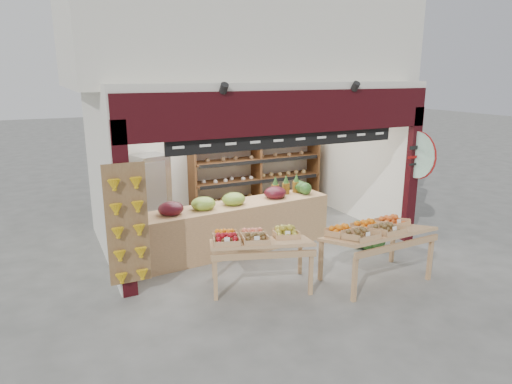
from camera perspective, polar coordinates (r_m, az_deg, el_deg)
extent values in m
plane|color=#61615D|center=(9.06, 0.69, -6.49)|extent=(60.00, 60.00, 0.00)
cube|color=silver|center=(10.70, -4.77, 5.09)|extent=(5.76, 0.18, 3.00)
cube|color=silver|center=(8.41, -18.49, 1.77)|extent=(0.18, 3.38, 3.00)
cube|color=silver|center=(10.62, 12.90, 4.70)|extent=(0.18, 3.38, 3.00)
cube|color=silver|center=(8.99, -1.00, 13.33)|extent=(5.76, 3.38, 0.12)
cube|color=silver|center=(10.05, -3.82, 19.95)|extent=(6.36, 4.60, 2.40)
cube|color=black|center=(7.55, 4.34, 9.93)|extent=(5.70, 0.14, 0.70)
cube|color=black|center=(6.87, -16.19, -2.34)|extent=(0.22, 0.14, 2.65)
cube|color=black|center=(9.41, 18.86, 1.95)|extent=(0.22, 0.14, 2.65)
cube|color=black|center=(7.63, 4.17, 6.58)|extent=(4.20, 0.05, 0.26)
cylinder|color=white|center=(7.70, 4.59, 8.53)|extent=(0.34, 0.05, 0.34)
cube|color=olive|center=(6.84, -15.79, -3.92)|extent=(0.60, 0.04, 1.80)
cylinder|color=silver|center=(9.27, 19.46, 4.40)|extent=(0.04, 0.90, 0.90)
cylinder|color=maroon|center=(9.26, 19.57, 4.38)|extent=(0.01, 0.92, 0.92)
cube|color=brown|center=(10.26, -7.93, 0.85)|extent=(0.05, 0.53, 1.69)
cube|color=brown|center=(10.83, 0.07, 1.72)|extent=(0.05, 0.53, 1.69)
cube|color=brown|center=(11.59, 7.14, 2.46)|extent=(0.05, 0.53, 1.69)
cube|color=brown|center=(10.94, 0.06, -0.71)|extent=(3.17, 0.53, 0.04)
cube|color=brown|center=(10.83, 0.07, 1.72)|extent=(3.17, 0.53, 0.04)
cube|color=brown|center=(10.73, 0.07, 4.19)|extent=(3.17, 0.53, 0.04)
cube|color=brown|center=(10.67, 0.07, 6.14)|extent=(3.17, 0.53, 0.04)
cone|color=olive|center=(10.17, -6.42, 6.43)|extent=(0.32, 0.32, 0.28)
cone|color=olive|center=(10.39, -3.10, 6.68)|extent=(0.32, 0.32, 0.28)
cone|color=olive|center=(10.65, 0.07, 6.89)|extent=(0.32, 0.32, 0.28)
cone|color=olive|center=(10.94, 3.08, 7.07)|extent=(0.32, 0.32, 0.28)
cone|color=olive|center=(11.25, 5.93, 7.23)|extent=(0.32, 0.32, 0.28)
cube|color=#B4B6BC|center=(9.94, -12.93, -0.05)|extent=(0.78, 0.78, 1.62)
cube|color=beige|center=(8.98, -14.81, -6.04)|extent=(0.46, 0.40, 0.33)
cube|color=beige|center=(8.89, -14.62, -4.16)|extent=(0.42, 0.37, 0.28)
cube|color=#134722|center=(8.85, -11.31, -6.34)|extent=(0.43, 0.37, 0.28)
cube|color=beige|center=(9.23, -11.20, -5.51)|extent=(0.39, 0.34, 0.26)
cube|color=tan|center=(8.63, -2.17, -4.37)|extent=(3.70, 1.01, 0.91)
ellipsoid|color=#59141E|center=(7.95, -10.60, -2.07)|extent=(0.45, 0.41, 0.24)
ellipsoid|color=#8CB23F|center=(8.16, -6.60, -1.47)|extent=(0.45, 0.41, 0.24)
ellipsoid|color=#8CB23F|center=(8.42, -2.82, -0.90)|extent=(0.45, 0.41, 0.24)
ellipsoid|color=#59141E|center=(8.86, 2.41, -0.09)|extent=(0.45, 0.41, 0.24)
cylinder|color=olive|center=(9.04, 2.43, 0.26)|extent=(0.15, 0.15, 0.22)
cylinder|color=olive|center=(9.17, 3.76, 0.46)|extent=(0.15, 0.15, 0.22)
cylinder|color=olive|center=(9.31, 5.05, 0.65)|extent=(0.15, 0.15, 0.22)
cube|color=tan|center=(7.08, 0.57, -6.35)|extent=(1.75, 1.32, 0.23)
cube|color=tan|center=(6.85, -5.09, -10.94)|extent=(0.08, 0.08, 0.63)
cube|color=tan|center=(7.03, 6.87, -10.30)|extent=(0.08, 0.08, 0.63)
cube|color=tan|center=(7.53, -5.29, -8.48)|extent=(0.08, 0.08, 0.63)
cube|color=tan|center=(7.70, 5.54, -7.97)|extent=(0.08, 0.08, 0.63)
cube|color=tan|center=(7.52, 14.91, -5.10)|extent=(1.72, 1.01, 0.25)
cube|color=tan|center=(6.91, 12.21, -10.69)|extent=(0.06, 0.06, 0.69)
cube|color=tan|center=(7.95, 20.90, -7.92)|extent=(0.06, 0.06, 0.69)
cube|color=tan|center=(7.50, 8.10, -8.44)|extent=(0.06, 0.06, 0.69)
cube|color=tan|center=(8.46, 16.70, -6.19)|extent=(0.06, 0.06, 0.69)
sphere|color=#20511B|center=(8.98, 13.75, -6.23)|extent=(0.26, 0.26, 0.26)
sphere|color=#20511B|center=(9.15, 15.11, -5.92)|extent=(0.26, 0.26, 0.26)
sphere|color=#20511B|center=(9.18, 12.65, -5.69)|extent=(0.26, 0.26, 0.26)
sphere|color=#20511B|center=(9.35, 14.00, -5.40)|extent=(0.26, 0.26, 0.26)
sphere|color=#20511B|center=(9.09, 13.96, -4.42)|extent=(0.26, 0.26, 0.26)
sphere|color=#20511B|center=(9.00, 14.81, -6.25)|extent=(0.26, 0.26, 0.26)
sphere|color=#20511B|center=(9.02, 12.72, -6.06)|extent=(0.26, 0.26, 0.26)
sphere|color=#20511B|center=(9.12, 12.66, -4.28)|extent=(0.26, 0.26, 0.26)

